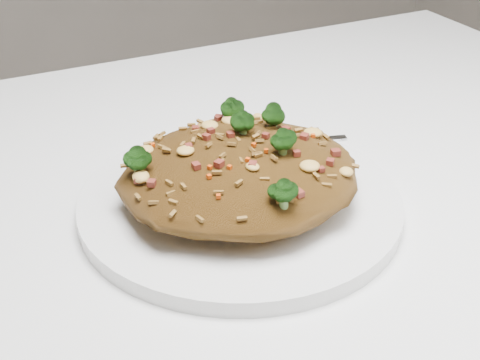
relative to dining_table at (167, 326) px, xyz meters
name	(u,v)px	position (x,y,z in m)	size (l,w,h in m)	color
dining_table	(167,326)	(0.00, 0.00, 0.00)	(1.20, 0.80, 0.75)	white
plate	(240,202)	(0.08, 0.01, 0.10)	(0.27, 0.27, 0.01)	white
fried_rice	(240,165)	(0.08, 0.01, 0.13)	(0.20, 0.18, 0.07)	brown
fork	(273,144)	(0.15, 0.08, 0.11)	(0.16, 0.06, 0.00)	silver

